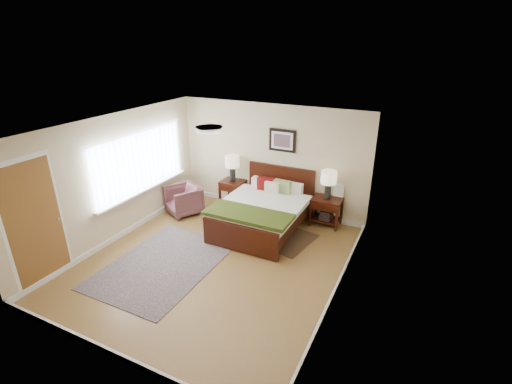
% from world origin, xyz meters
% --- Properties ---
extents(floor, '(5.00, 5.00, 0.00)m').
position_xyz_m(floor, '(0.00, 0.00, 0.00)').
color(floor, olive).
rests_on(floor, ground).
extents(back_wall, '(4.50, 0.04, 2.50)m').
position_xyz_m(back_wall, '(0.00, 2.50, 1.25)').
color(back_wall, '#C1B38C').
rests_on(back_wall, ground).
extents(front_wall, '(4.50, 0.04, 2.50)m').
position_xyz_m(front_wall, '(0.00, -2.50, 1.25)').
color(front_wall, '#C1B38C').
rests_on(front_wall, ground).
extents(left_wall, '(0.04, 5.00, 2.50)m').
position_xyz_m(left_wall, '(-2.25, 0.00, 1.25)').
color(left_wall, '#C1B38C').
rests_on(left_wall, ground).
extents(right_wall, '(0.04, 5.00, 2.50)m').
position_xyz_m(right_wall, '(2.25, 0.00, 1.25)').
color(right_wall, '#C1B38C').
rests_on(right_wall, ground).
extents(ceiling, '(4.50, 5.00, 0.02)m').
position_xyz_m(ceiling, '(0.00, 0.00, 2.50)').
color(ceiling, white).
rests_on(ceiling, back_wall).
extents(window, '(0.11, 2.72, 1.32)m').
position_xyz_m(window, '(-2.20, 0.70, 1.38)').
color(window, silver).
rests_on(window, left_wall).
extents(door, '(0.06, 1.00, 2.18)m').
position_xyz_m(door, '(-2.23, -1.75, 1.07)').
color(door, silver).
rests_on(door, ground).
extents(ceil_fixture, '(0.44, 0.44, 0.08)m').
position_xyz_m(ceil_fixture, '(0.00, 0.00, 2.47)').
color(ceil_fixture, white).
rests_on(ceil_fixture, ceiling).
extents(bed, '(1.71, 2.07, 1.11)m').
position_xyz_m(bed, '(0.27, 1.48, 0.52)').
color(bed, '#381508').
rests_on(bed, ground).
extents(wall_art, '(0.62, 0.05, 0.50)m').
position_xyz_m(wall_art, '(0.27, 2.47, 1.72)').
color(wall_art, black).
rests_on(wall_art, back_wall).
extents(nightstand_left, '(0.54, 0.49, 0.65)m').
position_xyz_m(nightstand_left, '(-0.89, 2.25, 0.52)').
color(nightstand_left, '#381508').
rests_on(nightstand_left, ground).
extents(nightstand_right, '(0.63, 0.47, 0.63)m').
position_xyz_m(nightstand_right, '(1.42, 2.26, 0.38)').
color(nightstand_right, '#381508').
rests_on(nightstand_right, ground).
extents(lamp_left, '(0.33, 0.33, 0.61)m').
position_xyz_m(lamp_left, '(-0.89, 2.27, 1.07)').
color(lamp_left, black).
rests_on(lamp_left, nightstand_left).
extents(lamp_right, '(0.33, 0.33, 0.61)m').
position_xyz_m(lamp_right, '(1.42, 2.27, 1.06)').
color(lamp_right, black).
rests_on(lamp_right, nightstand_right).
extents(armchair, '(0.98, 0.99, 0.66)m').
position_xyz_m(armchair, '(-1.72, 1.40, 0.33)').
color(armchair, brown).
rests_on(armchair, ground).
extents(rug_persian, '(1.77, 2.50, 0.01)m').
position_xyz_m(rug_persian, '(-0.79, -0.52, 0.01)').
color(rug_persian, '#0C1240').
rests_on(rug_persian, ground).
extents(rug_navy, '(0.91, 1.20, 0.01)m').
position_xyz_m(rug_navy, '(1.00, 1.27, 0.01)').
color(rug_navy, black).
rests_on(rug_navy, ground).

